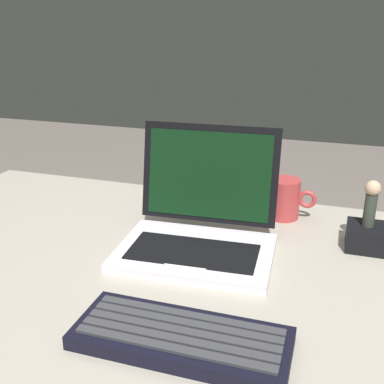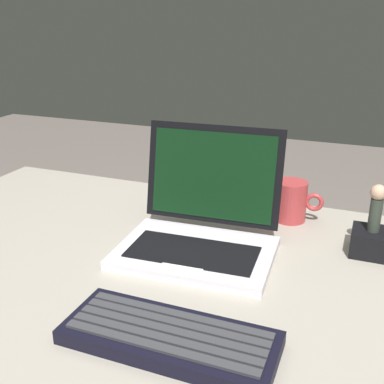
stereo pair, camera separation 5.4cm
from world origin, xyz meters
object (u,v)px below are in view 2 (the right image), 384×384
Objects in this scene: figurine at (377,205)px; figurine_stand at (371,242)px; laptop_front at (201,227)px; coffee_mug at (291,201)px; external_keyboard at (169,337)px.

figurine_stand is at bearing 0.00° from figurine.
laptop_front is at bearing -162.03° from figurine.
coffee_mug is (-0.18, 0.11, 0.02)m from figurine_stand.
laptop_front is 0.34m from figurine_stand.
external_keyboard is (0.06, -0.30, -0.04)m from laptop_front.
laptop_front is 0.35m from figurine.
external_keyboard is 0.48m from figurine_stand.
external_keyboard is at bearing -123.21° from figurine_stand.
figurine reaches higher than coffee_mug.
coffee_mug is at bearing 80.71° from external_keyboard.
figurine is 0.22m from coffee_mug.
figurine is at bearing 0.00° from figurine_stand.
coffee_mug is at bearing 55.74° from laptop_front.
figurine_stand is at bearing -30.92° from coffee_mug.
figurine is 0.87× the size of coffee_mug.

